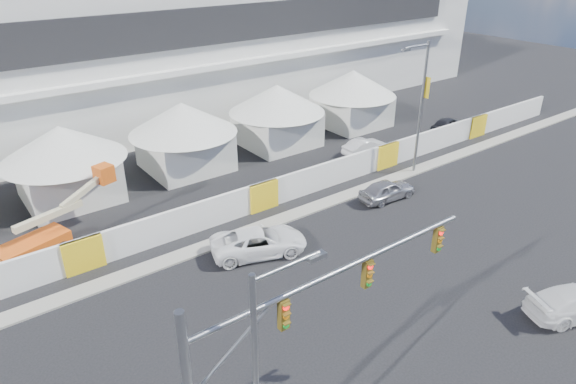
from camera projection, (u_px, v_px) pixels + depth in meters
ground at (339, 380)px, 21.52m from camera, size 160.00×160.00×0.00m
far_curb at (421, 168)px, 41.19m from camera, size 80.00×1.20×0.12m
stadium at (133, 18)px, 51.79m from camera, size 80.00×24.80×21.98m
tent_row at (128, 143)px, 37.63m from camera, size 53.40×8.40×5.40m
hoarding_fence at (263, 196)px, 34.71m from camera, size 70.00×0.25×2.00m
scaffold_tower at (417, 26)px, 69.35m from camera, size 4.40×4.40×12.00m
sedan_silver at (387, 190)px, 36.12m from camera, size 2.01×4.40×1.46m
pickup_curb at (259, 242)px, 29.87m from camera, size 4.35×6.15×1.56m
lot_car_a at (364, 146)px, 43.82m from camera, size 1.43×4.07×1.34m
lot_car_b at (447, 124)px, 48.94m from camera, size 2.46×4.37×1.40m
traffic_mast at (259, 378)px, 15.49m from camera, size 11.43×0.80×8.22m
streetlight_median at (263, 382)px, 14.62m from camera, size 2.48×0.25×8.96m
streetlight_curb at (420, 100)px, 37.98m from camera, size 3.00×0.68×10.13m
boom_lift at (45, 238)px, 29.66m from camera, size 8.11×2.86×3.99m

